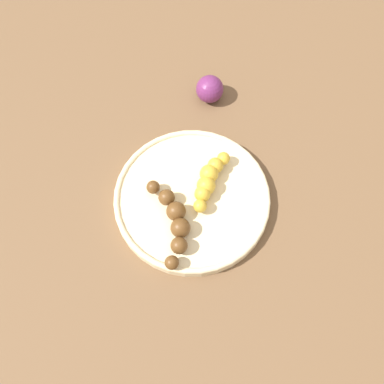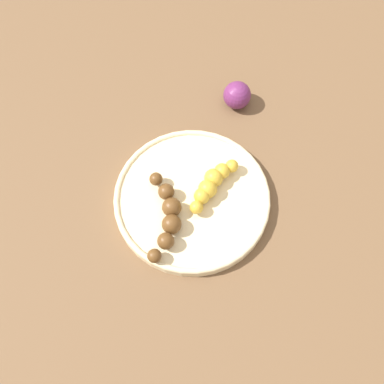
# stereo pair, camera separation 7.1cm
# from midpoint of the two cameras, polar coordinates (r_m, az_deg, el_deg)

# --- Properties ---
(ground_plane) EXTENTS (2.40, 2.40, 0.00)m
(ground_plane) POSITION_cam_midpoint_polar(r_m,az_deg,el_deg) (0.74, -2.71, -1.52)
(ground_plane) COLOR brown
(fruit_bowl) EXTENTS (0.26, 0.26, 0.02)m
(fruit_bowl) POSITION_cam_midpoint_polar(r_m,az_deg,el_deg) (0.73, -2.75, -1.15)
(fruit_bowl) COLOR beige
(fruit_bowl) RESTS_ON ground_plane
(banana_overripe) EXTENTS (0.15, 0.07, 0.03)m
(banana_overripe) POSITION_cam_midpoint_polar(r_m,az_deg,el_deg) (0.69, -5.35, -4.10)
(banana_overripe) COLOR #593819
(banana_overripe) RESTS_ON fruit_bowl
(banana_spotted) EXTENTS (0.08, 0.10, 0.03)m
(banana_spotted) POSITION_cam_midpoint_polar(r_m,az_deg,el_deg) (0.72, -0.57, 1.40)
(banana_spotted) COLOR gold
(banana_spotted) RESTS_ON fruit_bowl
(plum_purple) EXTENTS (0.05, 0.05, 0.05)m
(plum_purple) POSITION_cam_midpoint_polar(r_m,az_deg,el_deg) (0.83, -0.13, 13.21)
(plum_purple) COLOR #662659
(plum_purple) RESTS_ON ground_plane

